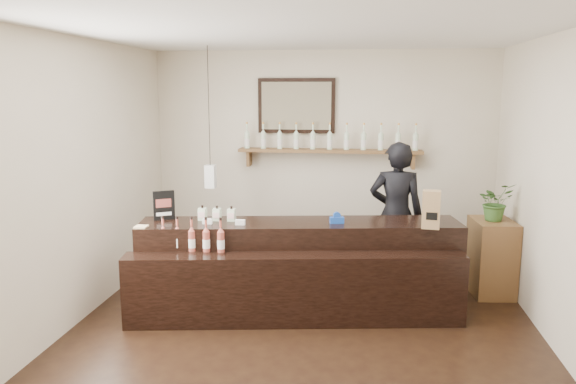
% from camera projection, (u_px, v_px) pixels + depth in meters
% --- Properties ---
extents(ground, '(5.00, 5.00, 0.00)m').
position_uv_depth(ground, '(303.00, 335.00, 5.32)').
color(ground, black).
rests_on(ground, ground).
extents(room_shell, '(5.00, 5.00, 5.00)m').
position_uv_depth(room_shell, '(303.00, 156.00, 5.01)').
color(room_shell, beige).
rests_on(room_shell, ground).
extents(back_wall_decor, '(2.66, 0.96, 1.69)m').
position_uv_depth(back_wall_decor, '(310.00, 131.00, 7.34)').
color(back_wall_decor, brown).
rests_on(back_wall_decor, ground).
extents(counter, '(3.39, 1.38, 1.09)m').
position_uv_depth(counter, '(298.00, 271.00, 5.81)').
color(counter, black).
rests_on(counter, ground).
extents(promo_sign, '(0.20, 0.13, 0.31)m').
position_uv_depth(promo_sign, '(164.00, 205.00, 5.90)').
color(promo_sign, black).
rests_on(promo_sign, counter).
extents(paper_bag, '(0.19, 0.15, 0.38)m').
position_uv_depth(paper_bag, '(431.00, 209.00, 5.55)').
color(paper_bag, '#A17A4E').
rests_on(paper_bag, counter).
extents(tape_dispenser, '(0.15, 0.09, 0.12)m').
position_uv_depth(tape_dispenser, '(337.00, 219.00, 5.77)').
color(tape_dispenser, '#1743A5').
rests_on(tape_dispenser, counter).
extents(side_cabinet, '(0.48, 0.63, 0.85)m').
position_uv_depth(side_cabinet, '(491.00, 257.00, 6.33)').
color(side_cabinet, brown).
rests_on(side_cabinet, ground).
extents(potted_plant, '(0.49, 0.47, 0.42)m').
position_uv_depth(potted_plant, '(495.00, 202.00, 6.22)').
color(potted_plant, '#345B24').
rests_on(potted_plant, side_cabinet).
extents(shopkeeper, '(0.72, 0.48, 1.93)m').
position_uv_depth(shopkeeper, '(396.00, 205.00, 6.54)').
color(shopkeeper, black).
rests_on(shopkeeper, ground).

